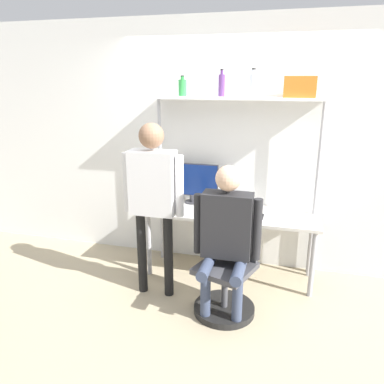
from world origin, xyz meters
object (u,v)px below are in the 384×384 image
office_chair (227,283)px  bottle_purple (222,85)px  person_standing (153,189)px  storage_box (300,87)px  bottle_clear (253,85)px  laptop (232,208)px  person_seated (226,230)px  bottle_green (183,87)px  monitor (192,181)px  cell_phone (260,216)px

office_chair → bottle_purple: bearing=106.4°
person_standing → storage_box: size_ratio=5.66×
person_standing → bottle_clear: (0.80, 0.74, 0.92)m
laptop → bottle_clear: 1.25m
laptop → person_seated: (0.05, -0.65, 0.03)m
bottle_green → bottle_clear: bottle_clear is taller
laptop → person_standing: bearing=-143.2°
person_standing → bottle_purple: size_ratio=6.30×
office_chair → person_seated: 0.54m
laptop → monitor: bearing=151.1°
laptop → person_standing: size_ratio=0.18×
laptop → storage_box: (0.58, 0.24, 1.20)m
monitor → bottle_purple: bottle_purple is taller
cell_phone → person_standing: size_ratio=0.09×
person_seated → person_standing: person_standing is taller
bottle_purple → laptop: bearing=-52.8°
office_chair → storage_box: 1.98m
bottle_green → storage_box: (1.17, -0.00, 0.01)m
monitor → storage_box: size_ratio=1.96×
storage_box → bottle_purple: bearing=180.0°
bottle_green → laptop: bearing=-22.2°
office_chair → monitor: bearing=122.6°
bottle_green → bottle_clear: bearing=-0.0°
bottle_green → bottle_clear: size_ratio=0.76×
laptop → bottle_green: bearing=157.8°
laptop → storage_box: storage_box is taller
person_seated → person_standing: 0.79m
bottle_clear → storage_box: (0.45, 0.00, -0.02)m
laptop → person_standing: (-0.67, -0.50, 0.30)m
person_seated → bottle_clear: (0.08, 0.90, 1.19)m
office_chair → bottle_green: 2.01m
monitor → bottle_green: bottle_green is taller
person_standing → bottle_purple: 1.27m
bottle_green → bottle_clear: 0.73m
monitor → bottle_purple: 1.08m
bottle_purple → person_seated: bearing=-75.1°
cell_phone → bottle_clear: 1.31m
monitor → laptop: bearing=-28.9°
monitor → storage_box: 1.48m
office_chair → bottle_green: (-0.66, 0.85, 1.70)m
laptop → storage_box: 1.35m
monitor → bottle_green: 1.02m
bottle_clear → person_seated: bearing=-94.9°
office_chair → bottle_purple: bottle_purple is taller
bottle_purple → cell_phone: bearing=-26.8°
storage_box → bottle_green: bearing=180.0°
laptop → bottle_clear: size_ratio=1.14×
cell_phone → person_seated: size_ratio=0.11×
bottle_green → bottle_purple: size_ratio=0.77×
laptop → cell_phone: bearing=0.8°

